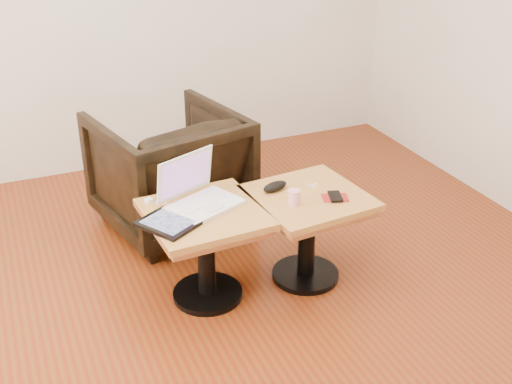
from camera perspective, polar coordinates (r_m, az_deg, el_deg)
name	(u,v)px	position (r m, az deg, el deg)	size (l,w,h in m)	color
room_shell	(204,67)	(2.48, -4.68, 11.02)	(4.52, 4.52, 2.71)	maroon
side_table_left	(205,233)	(3.23, -4.53, -3.68)	(0.59, 0.59, 0.51)	black
side_table_right	(308,216)	(3.39, 4.62, -2.15)	(0.61, 0.61, 0.51)	black
laptop	(198,195)	(3.22, -5.17, -0.30)	(0.43, 0.40, 0.25)	white
tablet	(168,223)	(3.06, -7.86, -2.78)	(0.31, 0.33, 0.02)	black
charging_adapter	(149,201)	(3.28, -9.52, -0.77)	(0.04, 0.04, 0.02)	white
glasses_case	(275,186)	(3.35, 1.70, 0.51)	(0.15, 0.07, 0.05)	black
striped_cup	(294,198)	(3.21, 3.40, -0.50)	(0.06, 0.06, 0.08)	#F05583
earbuds_tangle	(313,185)	(3.42, 5.07, 0.60)	(0.06, 0.04, 0.01)	white
phone_on_sleeve	(335,197)	(3.31, 7.05, -0.44)	(0.15, 0.13, 0.02)	#A62022
armchair	(169,170)	(3.95, -7.72, 1.92)	(0.80, 0.82, 0.74)	black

